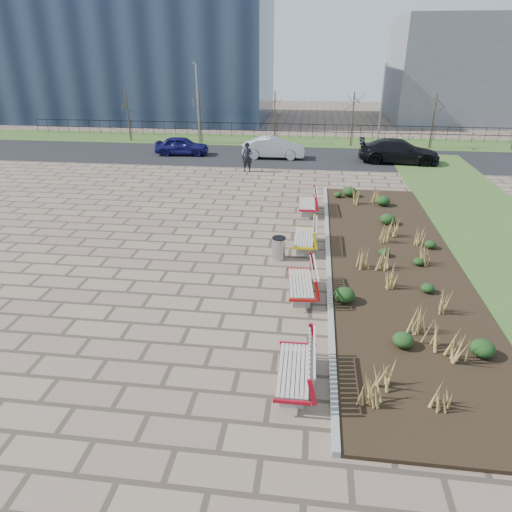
# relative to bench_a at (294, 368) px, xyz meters

# --- Properties ---
(ground) EXTENTS (120.00, 120.00, 0.00)m
(ground) POSITION_rel_bench_a_xyz_m (-3.00, 2.05, -0.50)
(ground) COLOR #776351
(ground) RESTS_ON ground
(planting_bed) EXTENTS (4.50, 18.00, 0.10)m
(planting_bed) POSITION_rel_bench_a_xyz_m (3.25, 7.05, -0.45)
(planting_bed) COLOR black
(planting_bed) RESTS_ON ground
(planting_curb) EXTENTS (0.16, 18.00, 0.15)m
(planting_curb) POSITION_rel_bench_a_xyz_m (0.92, 7.05, -0.42)
(planting_curb) COLOR gray
(planting_curb) RESTS_ON ground
(grass_verge_far) EXTENTS (80.00, 5.00, 0.04)m
(grass_verge_far) POSITION_rel_bench_a_xyz_m (-3.00, 30.05, -0.48)
(grass_verge_far) COLOR #33511E
(grass_verge_far) RESTS_ON ground
(road) EXTENTS (80.00, 7.00, 0.02)m
(road) POSITION_rel_bench_a_xyz_m (-3.00, 24.05, -0.49)
(road) COLOR black
(road) RESTS_ON ground
(bench_a) EXTENTS (0.92, 2.11, 1.00)m
(bench_a) POSITION_rel_bench_a_xyz_m (0.00, 0.00, 0.00)
(bench_a) COLOR #A50B1B
(bench_a) RESTS_ON ground
(bench_b) EXTENTS (1.09, 2.17, 1.00)m
(bench_b) POSITION_rel_bench_a_xyz_m (0.00, 4.21, 0.00)
(bench_b) COLOR #B7100C
(bench_b) RESTS_ON ground
(bench_c) EXTENTS (0.91, 2.10, 1.00)m
(bench_c) POSITION_rel_bench_a_xyz_m (0.00, 7.99, 0.00)
(bench_c) COLOR yellow
(bench_c) RESTS_ON ground
(bench_d) EXTENTS (0.99, 2.14, 1.00)m
(bench_d) POSITION_rel_bench_a_xyz_m (0.00, 12.23, 0.00)
(bench_d) COLOR red
(bench_d) RESTS_ON ground
(litter_bin) EXTENTS (0.49, 0.49, 0.82)m
(litter_bin) POSITION_rel_bench_a_xyz_m (-0.89, 6.88, -0.09)
(litter_bin) COLOR #B2B2B7
(litter_bin) RESTS_ON ground
(pedestrian) EXTENTS (0.69, 0.48, 1.80)m
(pedestrian) POSITION_rel_bench_a_xyz_m (-3.90, 19.61, 0.40)
(pedestrian) COLOR black
(pedestrian) RESTS_ON ground
(car_blue) EXTENTS (3.89, 1.78, 1.29)m
(car_blue) POSITION_rel_bench_a_xyz_m (-9.26, 23.80, 0.17)
(car_blue) COLOR #161459
(car_blue) RESTS_ON road
(car_silver) EXTENTS (4.30, 1.56, 1.41)m
(car_silver) POSITION_rel_bench_a_xyz_m (-2.59, 23.57, 0.23)
(car_silver) COLOR #B7B9BF
(car_silver) RESTS_ON road
(car_black) EXTENTS (5.44, 2.56, 1.53)m
(car_black) POSITION_rel_bench_a_xyz_m (5.83, 23.19, 0.29)
(car_black) COLOR black
(car_black) RESTS_ON road
(tree_a) EXTENTS (1.40, 1.40, 4.00)m
(tree_a) POSITION_rel_bench_a_xyz_m (-15.00, 28.55, 1.54)
(tree_a) COLOR #4C3D2D
(tree_a) RESTS_ON grass_verge_far
(tree_b) EXTENTS (1.40, 1.40, 4.00)m
(tree_b) POSITION_rel_bench_a_xyz_m (-9.00, 28.55, 1.54)
(tree_b) COLOR #4C3D2D
(tree_b) RESTS_ON grass_verge_far
(tree_c) EXTENTS (1.40, 1.40, 4.00)m
(tree_c) POSITION_rel_bench_a_xyz_m (-3.00, 28.55, 1.54)
(tree_c) COLOR #4C3D2D
(tree_c) RESTS_ON grass_verge_far
(tree_d) EXTENTS (1.40, 1.40, 4.00)m
(tree_d) POSITION_rel_bench_a_xyz_m (3.00, 28.55, 1.54)
(tree_d) COLOR #4C3D2D
(tree_d) RESTS_ON grass_verge_far
(tree_e) EXTENTS (1.40, 1.40, 4.00)m
(tree_e) POSITION_rel_bench_a_xyz_m (9.00, 28.55, 1.54)
(tree_e) COLOR #4C3D2D
(tree_e) RESTS_ON grass_verge_far
(lamp_west) EXTENTS (0.24, 0.60, 6.00)m
(lamp_west) POSITION_rel_bench_a_xyz_m (-9.00, 28.05, 2.54)
(lamp_west) COLOR gray
(lamp_west) RESTS_ON grass_verge_far
(lamp_east) EXTENTS (0.24, 0.60, 6.00)m
(lamp_east) POSITION_rel_bench_a_xyz_m (5.00, 28.05, 2.54)
(lamp_east) COLOR gray
(lamp_east) RESTS_ON grass_verge_far
(railing_fence) EXTENTS (44.00, 0.10, 1.20)m
(railing_fence) POSITION_rel_bench_a_xyz_m (-3.00, 31.55, 0.14)
(railing_fence) COLOR black
(railing_fence) RESTS_ON grass_verge_far
(building_glass) EXTENTS (40.00, 14.00, 15.00)m
(building_glass) POSITION_rel_bench_a_xyz_m (-25.00, 42.05, 7.00)
(building_glass) COLOR #192338
(building_glass) RESTS_ON ground
(building_grey) EXTENTS (18.00, 12.00, 10.00)m
(building_grey) POSITION_rel_bench_a_xyz_m (17.00, 44.05, 4.50)
(building_grey) COLOR slate
(building_grey) RESTS_ON ground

